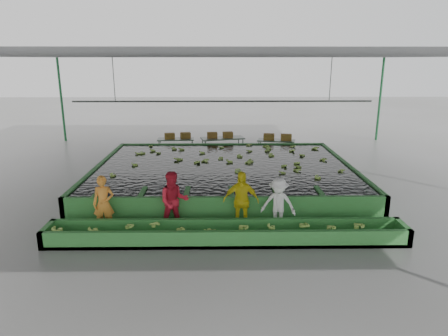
{
  "coord_description": "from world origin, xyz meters",
  "views": [
    {
      "loc": [
        -0.21,
        -13.79,
        4.92
      ],
      "look_at": [
        0.0,
        0.5,
        1.0
      ],
      "focal_mm": 32.0,
      "sensor_mm": 36.0,
      "label": 1
    }
  ],
  "objects_px": {
    "packing_table_left": "(176,147)",
    "packing_table_mid": "(223,147)",
    "box_stack_left": "(178,138)",
    "box_stack_mid": "(220,138)",
    "sorting_trough": "(226,233)",
    "worker_d": "(278,204)",
    "box_stack_right": "(277,140)",
    "worker_c": "(241,201)",
    "packing_table_right": "(276,148)",
    "flotation_tank": "(224,175)",
    "worker_a": "(104,204)",
    "worker_b": "(174,201)"
  },
  "relations": [
    {
      "from": "packing_table_left",
      "to": "box_stack_right",
      "type": "distance_m",
      "value": 5.34
    },
    {
      "from": "worker_a",
      "to": "worker_d",
      "type": "distance_m",
      "value": 5.11
    },
    {
      "from": "flotation_tank",
      "to": "box_stack_mid",
      "type": "xyz_separation_m",
      "value": [
        -0.12,
        4.94,
        0.55
      ]
    },
    {
      "from": "worker_c",
      "to": "worker_d",
      "type": "xyz_separation_m",
      "value": [
        1.1,
        0.0,
        -0.1
      ]
    },
    {
      "from": "packing_table_mid",
      "to": "box_stack_left",
      "type": "xyz_separation_m",
      "value": [
        -2.36,
        0.47,
        0.37
      ]
    },
    {
      "from": "sorting_trough",
      "to": "box_stack_mid",
      "type": "distance_m",
      "value": 10.07
    },
    {
      "from": "box_stack_right",
      "to": "worker_a",
      "type": "bearing_deg",
      "value": -124.79
    },
    {
      "from": "packing_table_left",
      "to": "box_stack_left",
      "type": "xyz_separation_m",
      "value": [
        0.09,
        0.04,
        0.43
      ]
    },
    {
      "from": "box_stack_mid",
      "to": "packing_table_left",
      "type": "bearing_deg",
      "value": 168.87
    },
    {
      "from": "worker_b",
      "to": "packing_table_mid",
      "type": "distance_m",
      "value": 9.4
    },
    {
      "from": "worker_b",
      "to": "worker_c",
      "type": "xyz_separation_m",
      "value": [
        1.96,
        0.0,
        0.0
      ]
    },
    {
      "from": "worker_b",
      "to": "packing_table_right",
      "type": "relative_size",
      "value": 0.94
    },
    {
      "from": "packing_table_right",
      "to": "box_stack_right",
      "type": "bearing_deg",
      "value": -32.59
    },
    {
      "from": "packing_table_right",
      "to": "box_stack_left",
      "type": "xyz_separation_m",
      "value": [
        -5.15,
        0.47,
        0.43
      ]
    },
    {
      "from": "packing_table_left",
      "to": "box_stack_right",
      "type": "relative_size",
      "value": 1.32
    },
    {
      "from": "worker_a",
      "to": "packing_table_mid",
      "type": "height_order",
      "value": "worker_a"
    },
    {
      "from": "flotation_tank",
      "to": "packing_table_right",
      "type": "distance_m",
      "value": 5.7
    },
    {
      "from": "worker_b",
      "to": "packing_table_left",
      "type": "height_order",
      "value": "worker_b"
    },
    {
      "from": "worker_a",
      "to": "packing_table_mid",
      "type": "distance_m",
      "value": 9.93
    },
    {
      "from": "sorting_trough",
      "to": "box_stack_left",
      "type": "bearing_deg",
      "value": 102.6
    },
    {
      "from": "worker_d",
      "to": "box_stack_right",
      "type": "distance_m",
      "value": 9.33
    },
    {
      "from": "box_stack_mid",
      "to": "box_stack_right",
      "type": "xyz_separation_m",
      "value": [
        2.97,
        -0.0,
        -0.13
      ]
    },
    {
      "from": "box_stack_mid",
      "to": "worker_c",
      "type": "bearing_deg",
      "value": -86.49
    },
    {
      "from": "box_stack_left",
      "to": "packing_table_mid",
      "type": "bearing_deg",
      "value": -11.31
    },
    {
      "from": "worker_c",
      "to": "packing_table_left",
      "type": "relative_size",
      "value": 0.95
    },
    {
      "from": "worker_d",
      "to": "packing_table_right",
      "type": "relative_size",
      "value": 0.84
    },
    {
      "from": "worker_d",
      "to": "packing_table_right",
      "type": "distance_m",
      "value": 9.36
    },
    {
      "from": "sorting_trough",
      "to": "box_stack_left",
      "type": "relative_size",
      "value": 7.4
    },
    {
      "from": "packing_table_mid",
      "to": "packing_table_left",
      "type": "bearing_deg",
      "value": 170.0
    },
    {
      "from": "worker_b",
      "to": "worker_d",
      "type": "xyz_separation_m",
      "value": [
        3.06,
        0.0,
        -0.1
      ]
    },
    {
      "from": "packing_table_right",
      "to": "box_stack_left",
      "type": "bearing_deg",
      "value": 174.81
    },
    {
      "from": "worker_d",
      "to": "box_stack_mid",
      "type": "bearing_deg",
      "value": 116.01
    },
    {
      "from": "packing_table_mid",
      "to": "box_stack_mid",
      "type": "xyz_separation_m",
      "value": [
        -0.13,
        -0.03,
        0.5
      ]
    },
    {
      "from": "packing_table_right",
      "to": "worker_d",
      "type": "bearing_deg",
      "value": -97.67
    },
    {
      "from": "worker_b",
      "to": "packing_table_mid",
      "type": "xyz_separation_m",
      "value": [
        1.52,
        9.26,
        -0.4
      ]
    },
    {
      "from": "sorting_trough",
      "to": "worker_d",
      "type": "bearing_deg",
      "value": 27.32
    },
    {
      "from": "packing_table_left",
      "to": "flotation_tank",
      "type": "bearing_deg",
      "value": -65.61
    },
    {
      "from": "sorting_trough",
      "to": "packing_table_left",
      "type": "relative_size",
      "value": 5.26
    },
    {
      "from": "worker_d",
      "to": "box_stack_left",
      "type": "relative_size",
      "value": 1.18
    },
    {
      "from": "box_stack_left",
      "to": "box_stack_mid",
      "type": "height_order",
      "value": "box_stack_mid"
    },
    {
      "from": "flotation_tank",
      "to": "worker_c",
      "type": "xyz_separation_m",
      "value": [
        0.45,
        -4.3,
        0.45
      ]
    },
    {
      "from": "sorting_trough",
      "to": "worker_c",
      "type": "relative_size",
      "value": 5.56
    },
    {
      "from": "worker_a",
      "to": "packing_table_left",
      "type": "distance_m",
      "value": 9.77
    },
    {
      "from": "packing_table_left",
      "to": "packing_table_mid",
      "type": "height_order",
      "value": "packing_table_mid"
    },
    {
      "from": "flotation_tank",
      "to": "packing_table_right",
      "type": "relative_size",
      "value": 5.25
    },
    {
      "from": "flotation_tank",
      "to": "box_stack_right",
      "type": "bearing_deg",
      "value": 59.97
    },
    {
      "from": "box_stack_left",
      "to": "box_stack_mid",
      "type": "xyz_separation_m",
      "value": [
        2.24,
        -0.5,
        0.13
      ]
    },
    {
      "from": "worker_d",
      "to": "packing_table_right",
      "type": "height_order",
      "value": "worker_d"
    },
    {
      "from": "worker_c",
      "to": "worker_d",
      "type": "relative_size",
      "value": 1.13
    },
    {
      "from": "flotation_tank",
      "to": "packing_table_right",
      "type": "bearing_deg",
      "value": 60.62
    }
  ]
}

